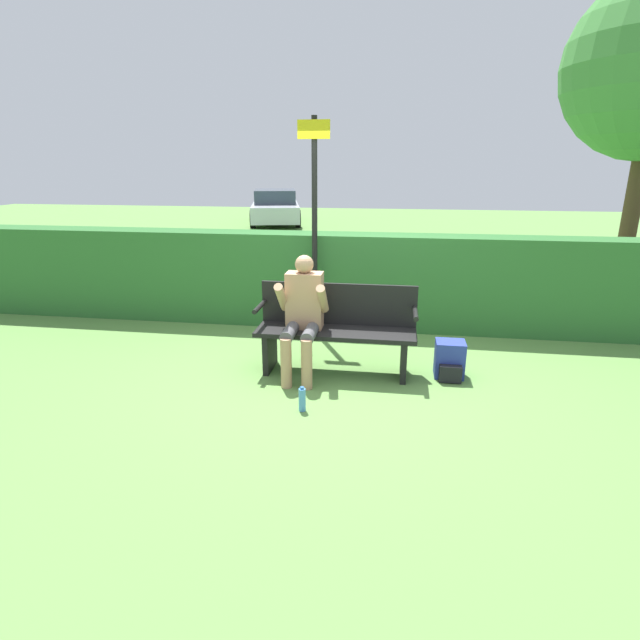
# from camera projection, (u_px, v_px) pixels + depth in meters

# --- Properties ---
(ground_plane) EXTENTS (40.00, 40.00, 0.00)m
(ground_plane) POSITION_uv_depth(u_px,v_px,m) (335.00, 372.00, 5.34)
(ground_plane) COLOR #5B8942
(hedge_back) EXTENTS (12.00, 0.50, 1.25)m
(hedge_back) POSITION_uv_depth(u_px,v_px,m) (351.00, 281.00, 6.71)
(hedge_back) COLOR #2D662D
(hedge_back) RESTS_ON ground
(park_bench) EXTENTS (1.67, 0.47, 0.93)m
(park_bench) POSITION_uv_depth(u_px,v_px,m) (336.00, 328.00, 5.26)
(park_bench) COLOR black
(park_bench) RESTS_ON ground
(person_seated) EXTENTS (0.51, 0.64, 1.25)m
(person_seated) POSITION_uv_depth(u_px,v_px,m) (303.00, 311.00, 5.11)
(person_seated) COLOR tan
(person_seated) RESTS_ON ground
(backpack) EXTENTS (0.30, 0.33, 0.38)m
(backpack) POSITION_uv_depth(u_px,v_px,m) (450.00, 360.00, 5.18)
(backpack) COLOR #283893
(backpack) RESTS_ON ground
(water_bottle) EXTENTS (0.06, 0.06, 0.23)m
(water_bottle) POSITION_uv_depth(u_px,v_px,m) (302.00, 399.00, 4.49)
(water_bottle) COLOR #4C8CCC
(water_bottle) RESTS_ON ground
(signpost) EXTENTS (0.39, 0.09, 2.68)m
(signpost) POSITION_uv_depth(u_px,v_px,m) (315.00, 218.00, 6.17)
(signpost) COLOR black
(signpost) RESTS_ON ground
(parked_car) EXTENTS (2.55, 4.45, 1.21)m
(parked_car) POSITION_uv_depth(u_px,v_px,m) (275.00, 207.00, 18.25)
(parked_car) COLOR #B7BCC6
(parked_car) RESTS_ON ground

